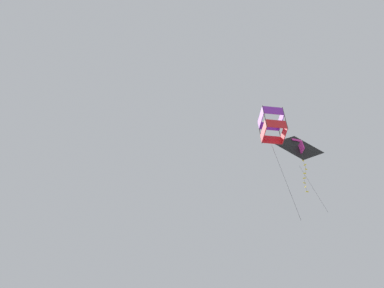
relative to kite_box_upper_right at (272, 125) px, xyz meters
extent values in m
cube|color=purple|center=(0.15, -0.31, 0.60)|extent=(0.94, 0.57, 0.51)
cube|color=purple|center=(-0.26, 0.53, 0.36)|extent=(0.94, 0.57, 0.51)
cube|color=purple|center=(0.38, 0.32, 0.48)|extent=(0.49, 0.97, 0.74)
cube|color=purple|center=(-0.49, -0.10, 0.48)|extent=(0.49, 0.97, 0.74)
cube|color=red|center=(0.26, -0.53, -0.33)|extent=(0.94, 0.57, 0.51)
cube|color=red|center=(-0.15, 0.31, -0.58)|extent=(0.94, 0.57, 0.51)
cube|color=red|center=(0.49, 0.10, -0.45)|extent=(0.49, 0.97, 0.74)
cube|color=red|center=(-0.38, -0.32, -0.45)|extent=(0.49, 0.97, 0.74)
cylinder|color=#332D28|center=(0.64, -0.21, 0.14)|extent=(0.22, 0.41, 1.51)
cylinder|color=#332D28|center=(-0.23, -0.63, 0.14)|extent=(0.22, 0.41, 1.51)
cylinder|color=#332D28|center=(0.23, 0.63, -0.11)|extent=(0.22, 0.41, 1.51)
cylinder|color=#332D28|center=(-0.64, 0.21, -0.11)|extent=(0.22, 0.41, 1.51)
cylinder|color=#47474C|center=(0.30, 0.32, -2.80)|extent=(0.99, 0.45, 4.20)
pyramid|color=black|center=(0.43, 8.56, 3.98)|extent=(2.40, 1.94, 1.59)
cube|color=#DB2D93|center=(0.55, 8.40, 3.82)|extent=(0.52, 0.69, 0.89)
cube|color=#DB2D93|center=(0.32, 8.71, 4.65)|extent=(0.57, 0.45, 0.18)
cylinder|color=#47474C|center=(0.57, 8.37, 3.03)|extent=(0.03, 0.03, 0.30)
cube|color=yellow|center=(0.58, 8.37, 2.88)|extent=(0.10, 0.16, 0.06)
cylinder|color=#47474C|center=(0.62, 8.38, 2.73)|extent=(0.04, 0.09, 0.31)
cube|color=yellow|center=(0.66, 8.39, 2.58)|extent=(0.15, 0.11, 0.06)
cylinder|color=#47474C|center=(0.67, 8.40, 2.43)|extent=(0.02, 0.03, 0.30)
cube|color=yellow|center=(0.68, 8.40, 2.27)|extent=(0.13, 0.14, 0.06)
cylinder|color=#47474C|center=(0.63, 8.37, 2.12)|extent=(0.07, 0.11, 0.31)
cube|color=yellow|center=(0.58, 8.35, 1.97)|extent=(0.17, 0.07, 0.06)
cylinder|color=#47474C|center=(0.55, 8.37, 1.82)|extent=(0.05, 0.07, 0.30)
cube|color=yellow|center=(0.52, 8.39, 1.67)|extent=(0.17, 0.02, 0.06)
cylinder|color=#47474C|center=(0.51, 8.40, 1.52)|extent=(0.04, 0.05, 0.30)
cube|color=yellow|center=(0.49, 8.41, 1.36)|extent=(0.13, 0.14, 0.06)
cylinder|color=#47474C|center=(0.50, 8.38, 1.21)|extent=(0.07, 0.04, 0.30)
cube|color=yellow|center=(0.52, 8.35, 1.06)|extent=(0.11, 0.15, 0.06)
cylinder|color=#47474C|center=(0.55, 8.39, 0.91)|extent=(0.08, 0.07, 0.31)
cube|color=yellow|center=(0.58, 8.42, 0.76)|extent=(0.16, 0.10, 0.06)
cylinder|color=#47474C|center=(0.91, 9.06, 1.28)|extent=(1.37, 0.72, 3.81)
camera|label=1|loc=(2.72, -21.18, -14.82)|focal=51.96mm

